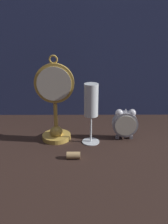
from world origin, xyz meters
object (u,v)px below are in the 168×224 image
alarm_clock_twin_bell (126,123)px  pocket_watch_on_stand (56,106)px  champagne_flute (92,104)px  wine_cork (75,155)px

alarm_clock_twin_bell → pocket_watch_on_stand: bearing=179.8°
pocket_watch_on_stand → champagne_flute: (0.12, -0.03, 0.01)m
alarm_clock_twin_bell → wine_cork: 0.23m
alarm_clock_twin_bell → wine_cork: alarm_clock_twin_bell is taller
champagne_flute → wine_cork: bearing=-117.5°
pocket_watch_on_stand → alarm_clock_twin_bell: bearing=-0.2°
pocket_watch_on_stand → alarm_clock_twin_bell: 0.25m
champagne_flute → alarm_clock_twin_bell: bearing=12.4°
pocket_watch_on_stand → alarm_clock_twin_bell: size_ratio=2.66×
alarm_clock_twin_bell → champagne_flute: 0.15m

